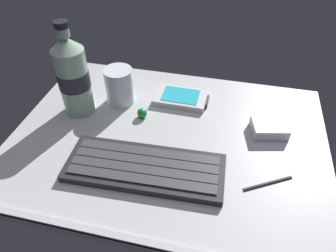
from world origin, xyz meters
The scene contains 8 objects.
ground_plane centered at (0.00, -0.23, -0.99)cm, with size 64.00×48.00×2.80cm.
keyboard centered at (-2.07, -9.73, 0.81)cm, with size 29.48×12.33×1.70cm.
handheld_device centered at (-0.11, 12.94, 0.73)cm, with size 12.85×7.72×1.50cm.
juice_cup centered at (-13.50, 9.37, 3.91)cm, with size 6.40×6.40×8.50cm.
water_bottle centered at (-21.39, 4.28, 9.01)cm, with size 6.73×6.73×20.80cm.
charger_block centered at (20.11, 6.14, 1.20)cm, with size 7.00×5.60×2.40cm, color silver.
trackball_mouse centered at (-7.00, 5.00, 1.10)cm, with size 2.20×2.20×2.20cm, color #198C33.
stylus_pen centered at (20.02, -7.74, 0.35)cm, with size 0.70×0.70×9.50cm, color #26262B.
Camera 1 is at (10.73, -45.83, 44.69)cm, focal length 33.66 mm.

